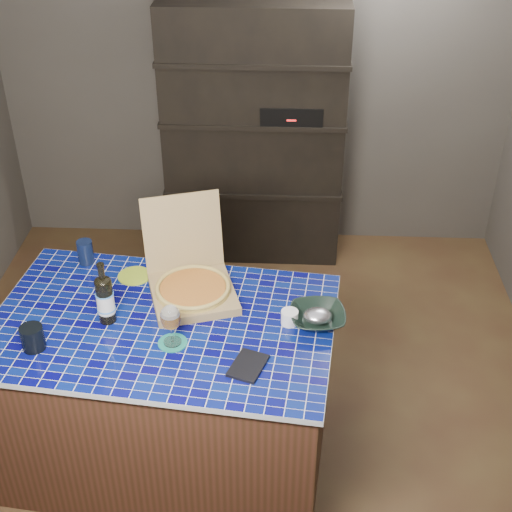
# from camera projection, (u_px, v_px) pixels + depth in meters

# --- Properties ---
(room) EXTENTS (3.50, 3.50, 3.50)m
(room) POSITION_uv_depth(u_px,v_px,m) (237.00, 202.00, 3.35)
(room) COLOR brown
(room) RESTS_ON ground
(shelving_unit) EXTENTS (1.20, 0.41, 1.80)m
(shelving_unit) POSITION_uv_depth(u_px,v_px,m) (254.00, 136.00, 4.81)
(shelving_unit) COLOR black
(shelving_unit) RESTS_ON floor
(kitchen_island) EXTENTS (1.66, 1.16, 0.85)m
(kitchen_island) POSITION_uv_depth(u_px,v_px,m) (168.00, 390.00, 3.47)
(kitchen_island) COLOR #4B281D
(kitchen_island) RESTS_ON floor
(pizza_box) EXTENTS (0.50, 0.56, 0.42)m
(pizza_box) POSITION_uv_depth(u_px,v_px,m) (192.00, 285.00, 3.37)
(pizza_box) COLOR tan
(pizza_box) RESTS_ON kitchen_island
(mead_bottle) EXTENTS (0.08, 0.08, 0.31)m
(mead_bottle) POSITION_uv_depth(u_px,v_px,m) (105.00, 299.00, 3.18)
(mead_bottle) COLOR black
(mead_bottle) RESTS_ON kitchen_island
(teal_trivet) EXTENTS (0.13, 0.13, 0.01)m
(teal_trivet) POSITION_uv_depth(u_px,v_px,m) (173.00, 343.00, 3.11)
(teal_trivet) COLOR #167665
(teal_trivet) RESTS_ON kitchen_island
(wine_glass) EXTENTS (0.09, 0.09, 0.20)m
(wine_glass) POSITION_uv_depth(u_px,v_px,m) (171.00, 318.00, 3.03)
(wine_glass) COLOR white
(wine_glass) RESTS_ON teal_trivet
(tumbler) EXTENTS (0.10, 0.10, 0.11)m
(tumbler) POSITION_uv_depth(u_px,v_px,m) (33.00, 338.00, 3.05)
(tumbler) COLOR black
(tumbler) RESTS_ON kitchen_island
(dvd_case) EXTENTS (0.18, 0.21, 0.01)m
(dvd_case) POSITION_uv_depth(u_px,v_px,m) (248.00, 366.00, 2.98)
(dvd_case) COLOR black
(dvd_case) RESTS_ON kitchen_island
(bowl) EXTENTS (0.27, 0.27, 0.06)m
(bowl) POSITION_uv_depth(u_px,v_px,m) (318.00, 317.00, 3.21)
(bowl) COLOR black
(bowl) RESTS_ON kitchen_island
(foil_contents) EXTENTS (0.13, 0.11, 0.06)m
(foil_contents) POSITION_uv_depth(u_px,v_px,m) (318.00, 316.00, 3.21)
(foil_contents) COLOR silver
(foil_contents) RESTS_ON bowl
(white_jar) EXTENTS (0.08, 0.08, 0.07)m
(white_jar) POSITION_uv_depth(u_px,v_px,m) (290.00, 317.00, 3.21)
(white_jar) COLOR white
(white_jar) RESTS_ON kitchen_island
(navy_cup) EXTENTS (0.08, 0.08, 0.12)m
(navy_cup) POSITION_uv_depth(u_px,v_px,m) (85.00, 252.00, 3.60)
(navy_cup) COLOR black
(navy_cup) RESTS_ON kitchen_island
(green_trivet) EXTENTS (0.17, 0.17, 0.01)m
(green_trivet) POSITION_uv_depth(u_px,v_px,m) (135.00, 276.00, 3.53)
(green_trivet) COLOR #9DBB28
(green_trivet) RESTS_ON kitchen_island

